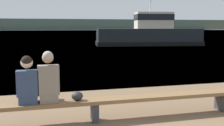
# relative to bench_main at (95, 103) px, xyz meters

# --- Properties ---
(water_surface) EXTENTS (240.00, 240.00, 0.00)m
(water_surface) POSITION_rel_bench_main_xyz_m (1.15, 122.85, -0.39)
(water_surface) COLOR teal
(water_surface) RESTS_ON ground
(far_shoreline) EXTENTS (600.00, 12.00, 7.08)m
(far_shoreline) POSITION_rel_bench_main_xyz_m (1.15, 187.19, 3.15)
(far_shoreline) COLOR #424738
(far_shoreline) RESTS_ON ground
(bench_main) EXTENTS (6.76, 0.42, 0.48)m
(bench_main) POSITION_rel_bench_main_xyz_m (0.00, 0.00, 0.00)
(bench_main) COLOR brown
(bench_main) RESTS_ON ground
(person_left) EXTENTS (0.42, 0.43, 0.96)m
(person_left) POSITION_rel_bench_main_xyz_m (-1.33, 0.01, 0.51)
(person_left) COLOR navy
(person_left) RESTS_ON bench_main
(person_right) EXTENTS (0.42, 0.43, 1.04)m
(person_right) POSITION_rel_bench_main_xyz_m (-0.93, 0.00, 0.54)
(person_right) COLOR #70665B
(person_right) RESTS_ON bench_main
(shopping_bag) EXTENTS (0.23, 0.22, 0.18)m
(shopping_bag) POSITION_rel_bench_main_xyz_m (-0.36, -0.00, 0.18)
(shopping_bag) COLOR #232328
(shopping_bag) RESTS_ON bench_main
(tugboat_red) EXTENTS (11.60, 5.09, 6.15)m
(tugboat_red) POSITION_rel_bench_main_xyz_m (10.61, 22.62, 0.73)
(tugboat_red) COLOR black
(tugboat_red) RESTS_ON water_surface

